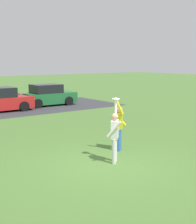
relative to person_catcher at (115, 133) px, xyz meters
name	(u,v)px	position (x,y,z in m)	size (l,w,h in m)	color
ground_plane	(107,165)	(-0.40, -0.09, -0.98)	(120.00, 120.00, 0.00)	#4C7533
person_catcher	(115,133)	(0.00, 0.00, 0.00)	(0.56, 0.56, 2.08)	silver
person_defender	(119,125)	(1.07, 1.00, 0.00)	(0.65, 0.65, 2.05)	#3366B7
frisbee_disc	(116,99)	(0.16, 0.15, 1.11)	(0.26, 0.26, 0.02)	white
parked_car_red	(0,100)	(0.73, 12.72, -0.25)	(4.14, 2.11, 1.59)	red
parked_car_green	(48,96)	(4.61, 13.36, -0.25)	(4.14, 2.11, 1.59)	#1E6633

